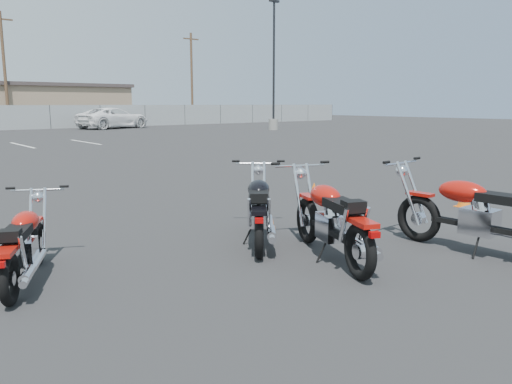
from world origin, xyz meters
TOP-DOWN VIEW (x-y plane):
  - ground at (0.00, 0.00)m, footprint 120.00×120.00m
  - motorcycle_front_red at (-2.98, 0.66)m, footprint 1.19×1.81m
  - motorcycle_second_black at (-0.01, 0.27)m, footprint 1.68×1.90m
  - motorcycle_third_red at (0.20, -0.88)m, footprint 1.33×2.21m
  - motorcycle_rear_red at (1.80, -1.91)m, footprint 0.91×2.34m
  - training_cone_near at (3.07, 2.19)m, footprint 0.26×0.26m
  - training_cone_far at (4.55, -0.30)m, footprint 0.28×0.28m
  - light_pole_east at (20.13, 22.82)m, footprint 0.80×0.70m
  - tan_building_east at (10.00, 44.00)m, footprint 14.40×9.40m
  - utility_pole_c at (6.00, 39.00)m, footprint 1.80×0.24m
  - utility_pole_d at (24.00, 40.00)m, footprint 1.80×0.24m
  - white_van at (12.04, 32.55)m, footprint 4.41×7.13m

SIDE VIEW (x-z plane):
  - ground at x=0.00m, z-range 0.00..0.00m
  - training_cone_near at x=3.07m, z-range 0.00..0.30m
  - training_cone_far at x=4.55m, z-range 0.00..0.34m
  - motorcycle_front_red at x=-2.98m, z-range -0.04..0.88m
  - motorcycle_second_black at x=-0.01m, z-range -0.05..1.00m
  - motorcycle_third_red at x=0.20m, z-range -0.05..1.06m
  - motorcycle_rear_red at x=1.80m, z-range -0.05..1.09m
  - white_van at x=12.04m, z-range 0.00..2.53m
  - tan_building_east at x=10.00m, z-range 0.01..3.71m
  - light_pole_east at x=20.13m, z-range -2.26..6.86m
  - utility_pole_c at x=6.00m, z-range 0.19..9.19m
  - utility_pole_d at x=24.00m, z-range 0.19..9.19m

